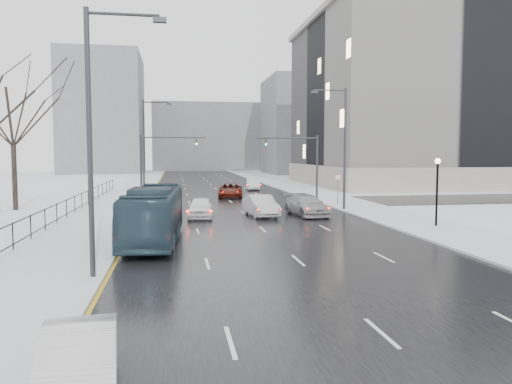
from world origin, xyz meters
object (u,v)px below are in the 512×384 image
sedan_left_near (79,364)px  tree_park_e (16,211)px  streetlight_l_near (96,130)px  streetlight_l_far (146,144)px  lamppost_r_mid (437,182)px  sedan_right_far (307,205)px  sedan_right_near (261,206)px  no_uturn_sign (338,180)px  sedan_center_near (201,208)px  streetlight_r_mid (342,142)px  sedan_right_distant (253,184)px  mast_signal_left (153,160)px  bus (154,214)px  sedan_right_cross (231,190)px  mast_signal_right (306,160)px

sedan_left_near → tree_park_e: bearing=102.0°
streetlight_l_near → streetlight_l_far: size_ratio=1.00×
lamppost_r_mid → sedan_right_far: size_ratio=0.80×
lamppost_r_mid → sedan_right_near: size_ratio=0.88×
streetlight_l_near → no_uturn_sign: 29.81m
tree_park_e → sedan_left_near: tree_park_e is taller
sedan_center_near → sedan_right_near: sedan_right_near is taller
streetlight_r_mid → lamppost_r_mid: (2.83, -10.00, -2.67)m
sedan_right_far → sedan_right_distant: size_ratio=1.20×
lamppost_r_mid → sedan_right_far: lamppost_r_mid is taller
mast_signal_left → bus: size_ratio=0.61×
sedan_left_near → sedan_right_distant: 54.40m
no_uturn_sign → sedan_right_near: bearing=-141.2°
bus → sedan_right_far: (10.94, 9.47, -0.69)m
sedan_center_near → sedan_right_far: 8.00m
sedan_right_cross → mast_signal_left: bearing=-137.8°
tree_park_e → sedan_right_far: (22.70, -6.73, 0.82)m
tree_park_e → sedan_right_near: bearing=-19.1°
mast_signal_right → sedan_center_near: bearing=-135.0°
streetlight_l_near → sedan_center_near: 18.43m
bus → streetlight_l_far: bearing=97.6°
sedan_right_distant → streetlight_r_mid: bearing=-76.6°
mast_signal_left → sedan_center_near: 11.95m
sedan_right_distant → lamppost_r_mid: bearing=-74.4°
streetlight_l_far → no_uturn_sign: 19.41m
sedan_right_cross → streetlight_l_near: bearing=-97.2°
bus → sedan_right_near: size_ratio=2.18×
no_uturn_sign → sedan_left_near: 37.20m
sedan_right_distant → sedan_left_near: bearing=-97.8°
streetlight_r_mid → mast_signal_right: bearing=96.0°
streetlight_l_far → streetlight_l_near: bearing=-90.0°
streetlight_r_mid → streetlight_l_far: bearing=143.7°
tree_park_e → sedan_center_near: 16.23m
streetlight_r_mid → sedan_center_near: 12.94m
sedan_left_near → sedan_right_cross: bearing=73.6°
mast_signal_left → bus: bearing=-87.5°
mast_signal_right → tree_park_e: bearing=-171.1°
streetlight_r_mid → streetlight_l_near: size_ratio=1.00×
sedan_right_far → sedan_right_distant: sedan_right_far is taller
sedan_center_near → sedan_right_distant: size_ratio=0.99×
streetlight_l_far → sedan_right_near: bearing=-58.0°
streetlight_r_mid → no_uturn_sign: (1.03, 4.00, -3.32)m
lamppost_r_mid → no_uturn_sign: lamppost_r_mid is taller
no_uturn_sign → sedan_right_far: (-4.70, -6.73, -1.48)m
mast_signal_right → mast_signal_left: (-14.65, 0.00, 0.00)m
streetlight_l_far → sedan_right_distant: size_ratio=2.24×
streetlight_r_mid → no_uturn_sign: bearing=75.5°
sedan_right_cross → sedan_right_distant: sedan_right_cross is taller
no_uturn_sign → sedan_right_distant: (-4.70, 19.77, -1.53)m
mast_signal_left → sedan_right_distant: 20.00m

